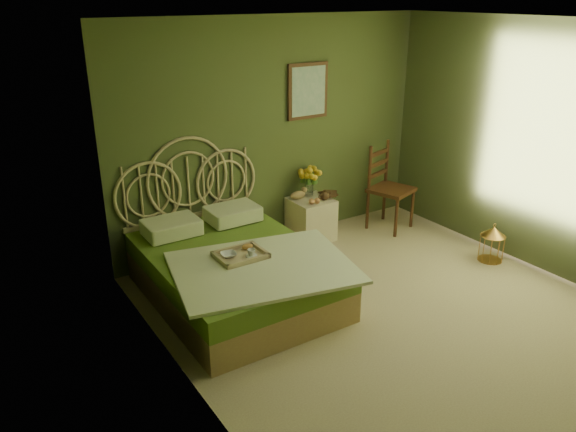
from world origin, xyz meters
TOP-DOWN VIEW (x-y plane):
  - floor at (0.00, 0.00)m, footprint 4.50×4.50m
  - ceiling at (0.00, 0.00)m, footprint 4.50×4.50m
  - wall_back at (0.00, 2.25)m, footprint 4.00×0.00m
  - wall_left at (-2.00, 0.00)m, footprint 0.00×4.50m
  - wall_right at (2.00, 0.00)m, footprint 0.00×4.50m
  - wall_art at (0.44, 2.22)m, footprint 0.54×0.04m
  - bed at (-1.10, 1.26)m, footprint 1.79×2.26m
  - nightstand at (0.35, 1.99)m, footprint 0.47×0.48m
  - chair at (1.38, 1.81)m, footprint 0.60×0.60m
  - birdcage at (1.70, 0.40)m, footprint 0.27×0.27m
  - book_lower at (0.52, 2.00)m, footprint 0.17×0.22m
  - book_upper at (0.52, 2.00)m, footprint 0.28×0.29m
  - cereal_bowl at (-1.23, 1.07)m, footprint 0.17×0.17m
  - coffee_cup at (-1.05, 0.96)m, footprint 0.09×0.09m

SIDE VIEW (x-z plane):
  - floor at x=0.00m, z-range 0.00..0.00m
  - birdcage at x=1.70m, z-range 0.00..0.40m
  - bed at x=-1.10m, z-range -0.39..1.01m
  - nightstand at x=0.35m, z-range -0.13..0.82m
  - book_lower at x=0.52m, z-range 0.51..0.53m
  - book_upper at x=0.52m, z-range 0.54..0.55m
  - cereal_bowl at x=-1.23m, z-range 0.54..0.58m
  - coffee_cup at x=-1.05m, z-range 0.54..0.61m
  - chair at x=1.38m, z-range 0.06..1.14m
  - wall_back at x=0.00m, z-range -0.70..3.30m
  - wall_left at x=-2.00m, z-range -0.95..3.55m
  - wall_right at x=2.00m, z-range -0.95..3.55m
  - wall_art at x=0.44m, z-range 1.43..2.07m
  - ceiling at x=0.00m, z-range 2.60..2.60m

